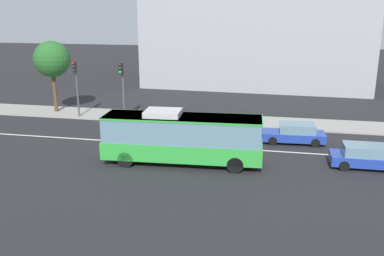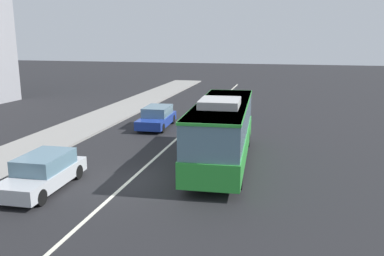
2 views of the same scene
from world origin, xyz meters
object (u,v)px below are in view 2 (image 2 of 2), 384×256
object	(u,v)px
sedan_silver	(43,172)
sedan_blue_ahead	(157,117)
sedan_blue	(226,109)
transit_bus	(222,128)

from	to	relation	value
sedan_silver	sedan_blue_ahead	xyz separation A→B (m)	(12.34, -0.89, 0.00)
sedan_silver	sedan_blue	distance (m)	17.34
sedan_blue	sedan_blue_ahead	xyz separation A→B (m)	(-4.22, 4.26, 0.00)
sedan_blue	transit_bus	bearing A→B (deg)	-172.72
sedan_silver	sedan_blue	xyz separation A→B (m)	(16.56, -5.15, 0.00)
transit_bus	sedan_blue	size ratio (longest dim) A/B	2.24
transit_bus	sedan_silver	world-z (taller)	transit_bus
sedan_blue	sedan_blue_ahead	bearing A→B (deg)	134.27
transit_bus	sedan_blue_ahead	world-z (taller)	transit_bus
transit_bus	sedan_blue	bearing A→B (deg)	4.64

